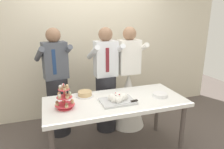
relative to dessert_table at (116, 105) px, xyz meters
name	(u,v)px	position (x,y,z in m)	size (l,w,h in m)	color
rear_wall	(91,37)	(0.00, 1.37, 0.75)	(5.20, 0.10, 2.90)	beige
dessert_table	(116,105)	(0.00, 0.00, 0.00)	(1.80, 0.80, 0.78)	white
cupcake_stand	(64,98)	(-0.64, -0.04, 0.20)	(0.23, 0.23, 0.31)	#D83F4C
main_cake_tray	(118,99)	(0.01, -0.07, 0.12)	(0.44, 0.31, 0.12)	silver
plate_stack	(160,95)	(0.61, -0.08, 0.10)	(0.20, 0.20, 0.04)	white
round_cake	(85,94)	(-0.35, 0.26, 0.11)	(0.24, 0.24, 0.07)	white
person_groom	(106,86)	(0.06, 0.62, 0.05)	(0.48, 0.51, 1.66)	#232328
person_bride	(128,93)	(0.45, 0.64, -0.12)	(0.56, 0.56, 1.66)	white
person_guest	(57,89)	(-0.68, 0.73, 0.05)	(0.54, 0.56, 1.66)	#232328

